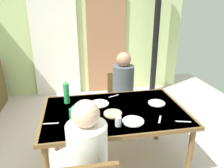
# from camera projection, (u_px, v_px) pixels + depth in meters

# --- Properties ---
(ground_plane) EXTENTS (6.07, 6.07, 0.00)m
(ground_plane) POSITION_uv_depth(u_px,v_px,m) (90.00, 160.00, 2.68)
(ground_plane) COLOR beige
(wall_back) EXTENTS (4.41, 0.10, 2.52)m
(wall_back) POSITION_uv_depth(u_px,v_px,m) (78.00, 33.00, 4.38)
(wall_back) COLOR #C0D48D
(wall_back) RESTS_ON ground_plane
(door_wooden) EXTENTS (0.80, 0.05, 2.00)m
(door_wooden) POSITION_uv_depth(u_px,v_px,m) (106.00, 46.00, 4.50)
(door_wooden) COLOR #9B6748
(door_wooden) RESTS_ON ground_plane
(stove_pipe_column) EXTENTS (0.12, 0.12, 2.52)m
(stove_pipe_column) POSITION_uv_depth(u_px,v_px,m) (156.00, 34.00, 4.32)
(stove_pipe_column) COLOR black
(stove_pipe_column) RESTS_ON ground_plane
(curtain_panel) EXTENTS (0.90, 0.03, 2.12)m
(curtain_panel) POSITION_uv_depth(u_px,v_px,m) (55.00, 45.00, 4.29)
(curtain_panel) COLOR white
(curtain_panel) RESTS_ON ground_plane
(dining_table) EXTENTS (1.55, 0.99, 0.74)m
(dining_table) POSITION_uv_depth(u_px,v_px,m) (114.00, 115.00, 2.36)
(dining_table) COLOR brown
(dining_table) RESTS_ON ground_plane
(chair_far_diner) EXTENTS (0.40, 0.40, 0.87)m
(chair_far_diner) POSITION_uv_depth(u_px,v_px,m) (121.00, 98.00, 3.25)
(chair_far_diner) COLOR brown
(chair_far_diner) RESTS_ON ground_plane
(person_near_diner) EXTENTS (0.30, 0.37, 0.77)m
(person_near_diner) POSITION_uv_depth(u_px,v_px,m) (87.00, 153.00, 1.62)
(person_near_diner) COLOR silver
(person_near_diner) RESTS_ON ground_plane
(person_far_diner) EXTENTS (0.30, 0.37, 0.77)m
(person_far_diner) POSITION_uv_depth(u_px,v_px,m) (123.00, 83.00, 3.03)
(person_far_diner) COLOR #525355
(person_far_diner) RESTS_ON ground_plane
(water_bottle_green_near) EXTENTS (0.07, 0.07, 0.30)m
(water_bottle_green_near) POSITION_uv_depth(u_px,v_px,m) (74.00, 122.00, 1.83)
(water_bottle_green_near) COLOR #1F7C4A
(water_bottle_green_near) RESTS_ON dining_table
(water_bottle_green_far) EXTENTS (0.07, 0.07, 0.27)m
(water_bottle_green_far) POSITION_uv_depth(u_px,v_px,m) (66.00, 93.00, 2.47)
(water_bottle_green_far) COLOR green
(water_bottle_green_far) RESTS_ON dining_table
(dinner_plate_near_left) EXTENTS (0.22, 0.22, 0.01)m
(dinner_plate_near_left) POSITION_uv_depth(u_px,v_px,m) (133.00, 121.00, 2.11)
(dinner_plate_near_left) COLOR white
(dinner_plate_near_left) RESTS_ON dining_table
(dinner_plate_near_right) EXTENTS (0.22, 0.22, 0.01)m
(dinner_plate_near_right) POSITION_uv_depth(u_px,v_px,m) (99.00, 104.00, 2.48)
(dinner_plate_near_right) COLOR white
(dinner_plate_near_right) RESTS_ON dining_table
(dinner_plate_far_center) EXTENTS (0.19, 0.19, 0.01)m
(dinner_plate_far_center) POSITION_uv_depth(u_px,v_px,m) (157.00, 103.00, 2.50)
(dinner_plate_far_center) COLOR white
(dinner_plate_far_center) RESTS_ON dining_table
(drinking_glass_by_near_diner) EXTENTS (0.06, 0.06, 0.09)m
(drinking_glass_by_near_diner) POSITION_uv_depth(u_px,v_px,m) (118.00, 121.00, 2.03)
(drinking_glass_by_near_diner) COLOR silver
(drinking_glass_by_near_diner) RESTS_ON dining_table
(drinking_glass_by_far_diner) EXTENTS (0.06, 0.06, 0.09)m
(drinking_glass_by_far_diner) POSITION_uv_depth(u_px,v_px,m) (80.00, 112.00, 2.21)
(drinking_glass_by_far_diner) COLOR silver
(drinking_glass_by_far_diner) RESTS_ON dining_table
(bread_plate_sliced) EXTENTS (0.19, 0.19, 0.02)m
(bread_plate_sliced) POSITION_uv_depth(u_px,v_px,m) (113.00, 114.00, 2.25)
(bread_plate_sliced) COLOR #DBB77A
(bread_plate_sliced) RESTS_ON dining_table
(cutlery_knife_near) EXTENTS (0.14, 0.08, 0.00)m
(cutlery_knife_near) POSITION_uv_depth(u_px,v_px,m) (114.00, 96.00, 2.69)
(cutlery_knife_near) COLOR silver
(cutlery_knife_near) RESTS_ON dining_table
(cutlery_fork_near) EXTENTS (0.08, 0.14, 0.00)m
(cutlery_fork_near) POSITION_uv_depth(u_px,v_px,m) (160.00, 119.00, 2.15)
(cutlery_fork_near) COLOR silver
(cutlery_fork_near) RESTS_ON dining_table
(cutlery_knife_far) EXTENTS (0.15, 0.03, 0.00)m
(cutlery_knife_far) POSITION_uv_depth(u_px,v_px,m) (51.00, 123.00, 2.08)
(cutlery_knife_far) COLOR silver
(cutlery_knife_far) RESTS_ON dining_table
(cutlery_fork_far) EXTENTS (0.15, 0.06, 0.00)m
(cutlery_fork_far) POSITION_uv_depth(u_px,v_px,m) (183.00, 122.00, 2.11)
(cutlery_fork_far) COLOR silver
(cutlery_fork_far) RESTS_ON dining_table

